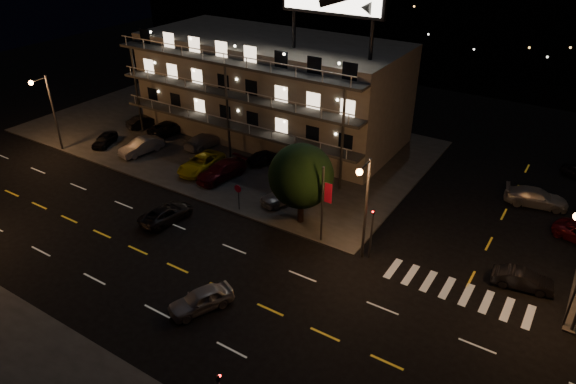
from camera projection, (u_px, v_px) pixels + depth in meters
The scene contains 24 objects.
ground at pixel (199, 278), 35.61m from camera, with size 140.00×140.00×0.00m, color black.
curb_nw at pixel (222, 136), 56.77m from camera, with size 44.00×24.00×0.15m, color #323230.
motel at pixel (272, 87), 55.13m from camera, with size 28.00×13.80×18.10m.
streetlight_nw at pixel (49, 106), 51.12m from camera, with size 0.44×1.92×8.00m.
streetlight_nc at pixel (365, 201), 35.00m from camera, with size 0.44×1.92×8.00m.
signal_nw at pixel (372, 228), 36.36m from camera, with size 0.20×0.27×4.60m.
signal_ne at pixel (574, 294), 30.29m from camera, with size 0.27×0.20×4.60m.
banner_north at pixel (323, 203), 37.70m from camera, with size 0.83×0.16×6.40m.
stop_sign at pixel (238, 193), 42.45m from camera, with size 0.91×0.11×2.61m.
tree at pixel (301, 178), 39.72m from camera, with size 5.31×5.12×6.69m.
lot_car_0 at pixel (105, 139), 54.39m from camera, with size 1.46×3.62×1.23m, color black.
lot_car_1 at pixel (141, 146), 52.49m from camera, with size 1.62×4.65×1.53m, color gray.
lot_car_2 at pixel (201, 163), 49.13m from camera, with size 2.46×5.32×1.48m, color yellow.
lot_car_3 at pixel (222, 171), 47.76m from camera, with size 2.11×5.20×1.51m, color #4F0B12.
lot_car_4 at pixel (284, 194), 44.00m from camera, with size 1.73×4.30×1.47m, color gray.
lot_car_5 at pixel (144, 121), 58.73m from camera, with size 1.40×4.03×1.33m, color black.
lot_car_6 at pixel (170, 127), 57.11m from camera, with size 2.30×4.99×1.39m, color black.
lot_car_7 at pixel (205, 140), 53.98m from camera, with size 1.94×4.78×1.39m, color gray.
lot_car_8 at pixel (266, 157), 50.51m from camera, with size 1.60×3.98×1.36m, color black.
lot_car_9 at pixel (314, 168), 48.44m from camera, with size 1.43×4.11×1.36m, color #4F0B12.
side_car_0 at pixel (523, 280), 34.41m from camera, with size 1.38×3.96×1.30m, color black.
side_car_2 at pixel (536, 197), 43.78m from camera, with size 2.08×5.11×1.48m, color gray.
road_car_east at pixel (201, 299), 32.60m from camera, with size 1.68×4.18×1.43m, color gray.
road_car_west at pixel (167, 213), 41.70m from camera, with size 2.15×4.66×1.30m, color black.
Camera 1 is at (20.28, -20.30, 22.77)m, focal length 32.00 mm.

